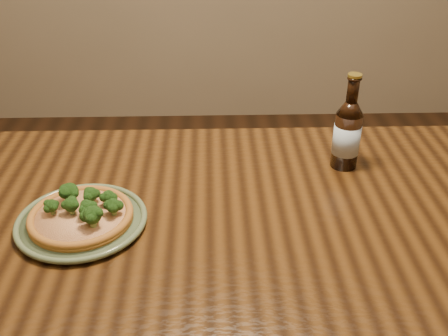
{
  "coord_description": "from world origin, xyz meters",
  "views": [
    {
      "loc": [
        -0.06,
        -0.88,
        1.46
      ],
      "look_at": [
        -0.03,
        0.2,
        0.82
      ],
      "focal_mm": 42.0,
      "sensor_mm": 36.0,
      "label": 1
    }
  ],
  "objects_px": {
    "pizza": "(82,214)",
    "beer_bottle": "(347,134)",
    "plate": "(82,221)",
    "table": "(237,248)"
  },
  "relations": [
    {
      "from": "table",
      "to": "plate",
      "type": "height_order",
      "value": "plate"
    },
    {
      "from": "plate",
      "to": "beer_bottle",
      "type": "distance_m",
      "value": 0.69
    },
    {
      "from": "table",
      "to": "beer_bottle",
      "type": "xyz_separation_m",
      "value": [
        0.29,
        0.22,
        0.19
      ]
    },
    {
      "from": "table",
      "to": "pizza",
      "type": "height_order",
      "value": "pizza"
    },
    {
      "from": "pizza",
      "to": "beer_bottle",
      "type": "distance_m",
      "value": 0.69
    },
    {
      "from": "table",
      "to": "plate",
      "type": "xyz_separation_m",
      "value": [
        -0.35,
        -0.02,
        0.1
      ]
    },
    {
      "from": "plate",
      "to": "beer_bottle",
      "type": "relative_size",
      "value": 1.14
    },
    {
      "from": "plate",
      "to": "beer_bottle",
      "type": "height_order",
      "value": "beer_bottle"
    },
    {
      "from": "table",
      "to": "beer_bottle",
      "type": "height_order",
      "value": "beer_bottle"
    },
    {
      "from": "plate",
      "to": "beer_bottle",
      "type": "bearing_deg",
      "value": 20.71
    }
  ]
}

